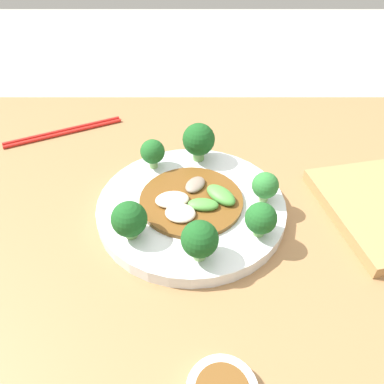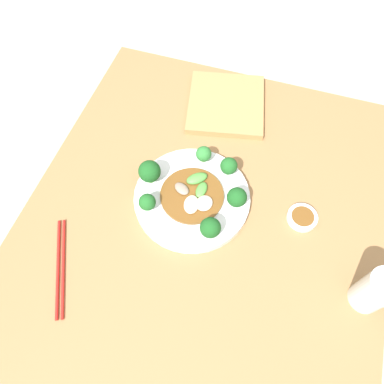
% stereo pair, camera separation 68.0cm
% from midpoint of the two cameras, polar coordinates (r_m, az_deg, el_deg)
% --- Properties ---
extents(ground_plane, '(8.00, 8.00, 0.00)m').
position_cam_midpoint_polar(ground_plane, '(1.37, -7.59, -18.82)').
color(ground_plane, '#B7B2A8').
extents(table, '(1.02, 0.89, 0.71)m').
position_cam_midpoint_polar(table, '(1.03, -9.95, -15.04)').
color(table, olive).
rests_on(table, ground_plane).
extents(plate, '(0.29, 0.29, 0.02)m').
position_cam_midpoint_polar(plate, '(0.71, -16.87, -3.97)').
color(plate, silver).
rests_on(plate, table).
extents(broccoli_southeast, '(0.04, 0.04, 0.05)m').
position_cam_midpoint_polar(broccoli_southeast, '(0.69, -9.42, 2.62)').
color(broccoli_southeast, '#70A356').
rests_on(broccoli_southeast, plate).
extents(broccoli_east, '(0.04, 0.04, 0.05)m').
position_cam_midpoint_polar(broccoli_east, '(0.72, -14.13, 5.08)').
color(broccoli_east, '#89B76B').
rests_on(broccoli_east, plate).
extents(broccoli_southwest, '(0.05, 0.05, 0.06)m').
position_cam_midpoint_polar(broccoli_southwest, '(0.63, -15.45, -10.76)').
color(broccoli_southwest, '#7AAD5B').
rests_on(broccoli_southwest, plate).
extents(broccoli_north, '(0.06, 0.06, 0.07)m').
position_cam_midpoint_polar(broccoli_north, '(0.73, -25.30, 1.28)').
color(broccoli_north, '#70A356').
rests_on(broccoli_north, plate).
extents(broccoli_northwest, '(0.04, 0.04, 0.05)m').
position_cam_midpoint_polar(broccoli_northwest, '(0.70, -26.56, -4.82)').
color(broccoli_northwest, '#89B76B').
rests_on(broccoli_northwest, plate).
extents(broccoli_south, '(0.05, 0.05, 0.06)m').
position_cam_midpoint_polar(broccoli_south, '(0.64, -8.87, -4.26)').
color(broccoli_south, '#89B76B').
rests_on(broccoli_south, plate).
extents(stirfry_center, '(0.16, 0.16, 0.02)m').
position_cam_midpoint_polar(stirfry_center, '(0.70, -16.93, -3.30)').
color(stirfry_center, brown).
rests_on(stirfry_center, plate).
extents(drinking_glass, '(0.07, 0.07, 0.12)m').
position_cam_midpoint_polar(drinking_glass, '(0.59, 18.98, -24.01)').
color(drinking_glass, silver).
rests_on(drinking_glass, table).
extents(chopsticks, '(0.22, 0.12, 0.01)m').
position_cam_midpoint_polar(chopsticks, '(0.81, -40.53, -14.83)').
color(chopsticks, red).
rests_on(chopsticks, table).
extents(sauce_dish, '(0.07, 0.07, 0.02)m').
position_cam_midpoint_polar(sauce_dish, '(0.66, 5.78, -8.40)').
color(sauce_dish, silver).
rests_on(sauce_dish, table).
extents(cutting_board, '(0.27, 0.26, 0.02)m').
position_cam_midpoint_polar(cutting_board, '(0.87, -7.19, 15.01)').
color(cutting_board, '#AD7F4C').
rests_on(cutting_board, table).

